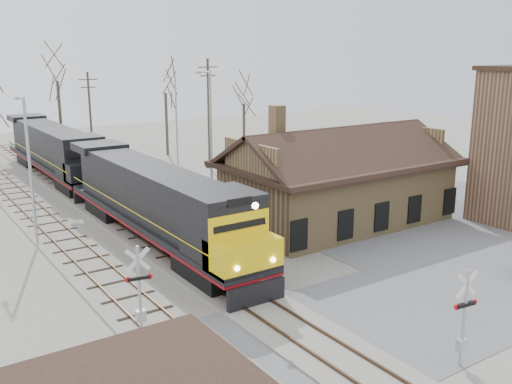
% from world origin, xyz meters
% --- Properties ---
extents(ground, '(140.00, 140.00, 0.00)m').
position_xyz_m(ground, '(0.00, 0.00, 0.00)').
color(ground, '#A49E94').
rests_on(ground, ground).
extents(road, '(60.00, 9.00, 0.03)m').
position_xyz_m(road, '(0.00, 0.00, 0.01)').
color(road, slate).
rests_on(road, ground).
extents(parking_lot, '(22.00, 26.00, 0.03)m').
position_xyz_m(parking_lot, '(18.00, 4.00, 0.02)').
color(parking_lot, slate).
rests_on(parking_lot, ground).
extents(track_main, '(3.40, 90.00, 0.24)m').
position_xyz_m(track_main, '(0.00, 15.00, 0.07)').
color(track_main, '#A49E94').
rests_on(track_main, ground).
extents(track_siding, '(3.40, 90.00, 0.24)m').
position_xyz_m(track_siding, '(-4.50, 15.00, 0.07)').
color(track_siding, '#A49E94').
rests_on(track_siding, ground).
extents(depot, '(15.20, 9.31, 7.90)m').
position_xyz_m(depot, '(11.99, 12.00, 2.41)').
color(depot, '#9E8052').
rests_on(depot, ground).
extents(locomotive_lead, '(3.24, 21.67, 4.82)m').
position_xyz_m(locomotive_lead, '(0.00, 14.19, 2.53)').
color(locomotive_lead, black).
rests_on(locomotive_lead, ground).
extents(locomotive_trailing, '(3.24, 21.67, 4.56)m').
position_xyz_m(locomotive_trailing, '(0.00, 36.14, 2.53)').
color(locomotive_trailing, black).
rests_on(locomotive_trailing, ground).
extents(crossbuck_near, '(1.07, 0.28, 3.76)m').
position_xyz_m(crossbuck_near, '(3.38, -4.26, 1.79)').
color(crossbuck_near, '#A5A8AD').
rests_on(crossbuck_near, ground).
extents(crossbuck_far, '(1.09, 0.30, 3.83)m').
position_xyz_m(crossbuck_far, '(-5.35, 4.47, 1.81)').
color(crossbuck_far, '#A5A8AD').
rests_on(crossbuck_far, ground).
extents(streetlight_a, '(0.25, 2.04, 8.74)m').
position_xyz_m(streetlight_a, '(-6.11, 18.25, 4.90)').
color(streetlight_a, '#A5A8AD').
rests_on(streetlight_a, ground).
extents(streetlight_b, '(0.25, 2.04, 9.88)m').
position_xyz_m(streetlight_b, '(6.79, 19.98, 5.48)').
color(streetlight_b, '#A5A8AD').
rests_on(streetlight_b, ground).
extents(streetlight_c, '(0.25, 2.04, 9.01)m').
position_xyz_m(streetlight_c, '(10.28, 32.55, 5.04)').
color(streetlight_c, '#A5A8AD').
rests_on(streetlight_c, ground).
extents(utility_pole_b, '(2.00, 0.24, 9.12)m').
position_xyz_m(utility_pole_b, '(6.01, 44.08, 4.78)').
color(utility_pole_b, '#382D23').
rests_on(utility_pole_b, ground).
extents(utility_pole_c, '(2.00, 0.24, 10.53)m').
position_xyz_m(utility_pole_c, '(13.78, 32.52, 5.50)').
color(utility_pole_c, '#382D23').
rests_on(utility_pole_c, ground).
extents(tree_c, '(5.45, 5.45, 13.34)m').
position_xyz_m(tree_c, '(3.39, 45.93, 9.51)').
color(tree_c, '#382D23').
rests_on(tree_c, ground).
extents(tree_d, '(4.54, 4.54, 11.11)m').
position_xyz_m(tree_d, '(13.52, 41.45, 7.91)').
color(tree_d, '#382D23').
rests_on(tree_d, ground).
extents(tree_e, '(3.64, 3.64, 8.92)m').
position_xyz_m(tree_e, '(21.85, 38.73, 6.34)').
color(tree_e, '#382D23').
rests_on(tree_e, ground).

